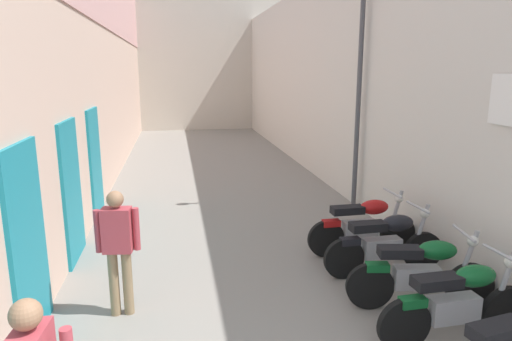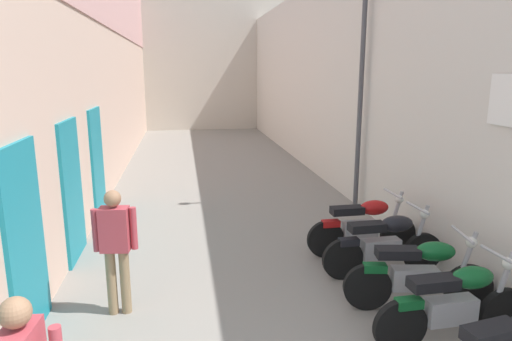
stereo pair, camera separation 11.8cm
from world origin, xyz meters
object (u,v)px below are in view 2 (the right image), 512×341
Objects in this scene: motorcycle_fourth at (385,243)px; street_lamp at (357,75)px; motorcycle_fifth at (363,225)px; pedestrian_mid_alley at (116,243)px; motorcycle_second at (456,303)px; motorcycle_third at (420,272)px.

street_lamp is (0.70, 3.11, 2.33)m from motorcycle_fourth.
motorcycle_fourth and motorcycle_fifth have the same top height.
pedestrian_mid_alley reaches higher than motorcycle_fifth.
motorcycle_fifth is 3.90m from pedestrian_mid_alley.
motorcycle_fourth is (0.00, 1.74, 0.00)m from motorcycle_second.
motorcycle_fifth is (0.00, 0.79, 0.00)m from motorcycle_fourth.
motorcycle_second is 1.01× the size of motorcycle_third.
motorcycle_third is at bearing -90.01° from motorcycle_fourth.
motorcycle_second and motorcycle_third have the same top height.
street_lamp is (0.70, 2.32, 2.33)m from motorcycle_fifth.
motorcycle_second is at bearing -98.23° from street_lamp.
motorcycle_fourth is at bearing 90.00° from motorcycle_second.
motorcycle_second is 0.38× the size of street_lamp.
motorcycle_third is 1.78m from motorcycle_fifth.
motorcycle_third and motorcycle_fifth have the same top height.
street_lamp reaches higher than motorcycle_second.
motorcycle_third is 0.99× the size of motorcycle_fourth.
pedestrian_mid_alley is at bearing -140.70° from street_lamp.
street_lamp is (0.70, 4.10, 2.33)m from motorcycle_third.
pedestrian_mid_alley is 0.32× the size of street_lamp.
street_lamp is (4.37, 3.58, 1.92)m from pedestrian_mid_alley.
pedestrian_mid_alley is at bearing 171.84° from motorcycle_third.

